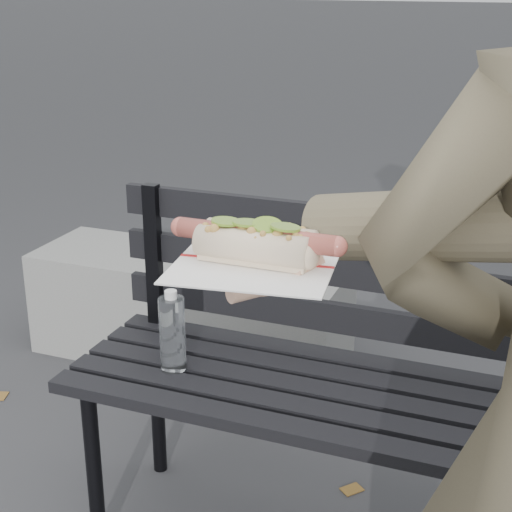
{
  "coord_description": "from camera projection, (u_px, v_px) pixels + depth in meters",
  "views": [
    {
      "loc": [
        0.33,
        -0.81,
        1.41
      ],
      "look_at": [
        0.0,
        0.01,
        1.09
      ],
      "focal_mm": 55.0,
      "sensor_mm": 36.0,
      "label": 1
    }
  ],
  "objects": [
    {
      "name": "park_bench",
      "position": [
        375.0,
        367.0,
        1.87
      ],
      "size": [
        1.5,
        0.44,
        0.88
      ],
      "color": "black",
      "rests_on": "ground"
    },
    {
      "name": "concrete_block",
      "position": [
        190.0,
        309.0,
        2.99
      ],
      "size": [
        1.2,
        0.4,
        0.4
      ],
      "primitive_type": "cube",
      "color": "slate",
      "rests_on": "ground"
    },
    {
      "name": "held_hotdog",
      "position": [
        435.0,
        233.0,
        0.92
      ],
      "size": [
        0.64,
        0.31,
        0.2
      ],
      "color": "brown"
    }
  ]
}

